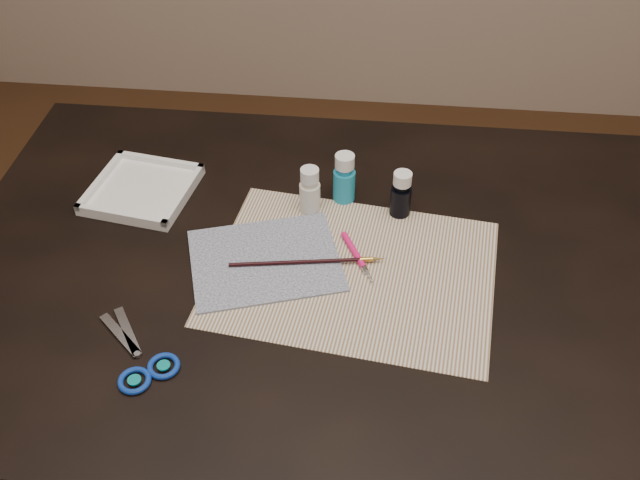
# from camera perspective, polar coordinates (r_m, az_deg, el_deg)

# --- Properties ---
(table) EXTENTS (1.30, 0.90, 0.75)m
(table) POSITION_cam_1_polar(r_m,az_deg,el_deg) (1.52, 0.00, -11.86)
(table) COLOR black
(table) RESTS_ON ground
(paper) EXTENTS (0.51, 0.42, 0.00)m
(paper) POSITION_cam_1_polar(r_m,az_deg,el_deg) (1.22, 2.66, -2.55)
(paper) COLOR silver
(paper) RESTS_ON table
(canvas) EXTENTS (0.30, 0.27, 0.00)m
(canvas) POSITION_cam_1_polar(r_m,az_deg,el_deg) (1.24, -4.41, -1.62)
(canvas) COLOR #111B39
(canvas) RESTS_ON paper
(paint_bottle_white) EXTENTS (0.05, 0.05, 0.09)m
(paint_bottle_white) POSITION_cam_1_polar(r_m,az_deg,el_deg) (1.31, -0.82, 3.99)
(paint_bottle_white) COLOR silver
(paint_bottle_white) RESTS_ON table
(paint_bottle_cyan) EXTENTS (0.05, 0.05, 0.10)m
(paint_bottle_cyan) POSITION_cam_1_polar(r_m,az_deg,el_deg) (1.33, 1.95, 5.00)
(paint_bottle_cyan) COLOR #1B90B9
(paint_bottle_cyan) RESTS_ON table
(paint_bottle_navy) EXTENTS (0.04, 0.04, 0.09)m
(paint_bottle_navy) POSITION_cam_1_polar(r_m,az_deg,el_deg) (1.31, 6.51, 3.68)
(paint_bottle_navy) COLOR black
(paint_bottle_navy) RESTS_ON table
(paintbrush) EXTENTS (0.27, 0.05, 0.01)m
(paintbrush) POSITION_cam_1_polar(r_m,az_deg,el_deg) (1.22, -1.00, -1.74)
(paintbrush) COLOR black
(paintbrush) RESTS_ON canvas
(craft_knife) EXTENTS (0.07, 0.13, 0.01)m
(craft_knife) POSITION_cam_1_polar(r_m,az_deg,el_deg) (1.23, 3.09, -1.47)
(craft_knife) COLOR #F2166D
(craft_knife) RESTS_ON paper
(scissors) EXTENTS (0.21, 0.20, 0.01)m
(scissors) POSITION_cam_1_polar(r_m,az_deg,el_deg) (1.14, -15.08, -8.43)
(scissors) COLOR silver
(scissors) RESTS_ON table
(palette_tray) EXTENTS (0.21, 0.21, 0.02)m
(palette_tray) POSITION_cam_1_polar(r_m,az_deg,el_deg) (1.41, -14.05, 3.98)
(palette_tray) COLOR white
(palette_tray) RESTS_ON table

